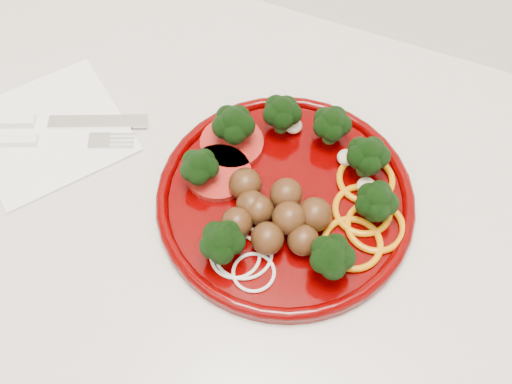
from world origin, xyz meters
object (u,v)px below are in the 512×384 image
at_px(napkin, 50,131).
at_px(knife, 29,121).
at_px(plate, 287,193).
at_px(fork, 22,141).

bearing_deg(napkin, knife, -179.17).
xyz_separation_m(plate, fork, (-0.31, -0.04, -0.01)).
bearing_deg(plate, knife, -176.90).
height_order(napkin, fork, fork).
relative_size(napkin, knife, 0.79).
bearing_deg(knife, fork, -97.00).
xyz_separation_m(plate, knife, (-0.32, -0.02, -0.01)).
height_order(plate, fork, plate).
bearing_deg(plate, fork, -171.81).
bearing_deg(fork, plate, -15.30).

